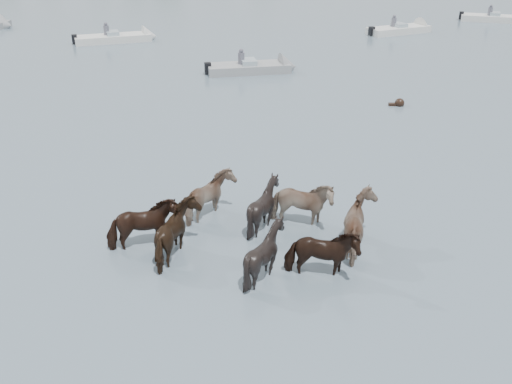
{
  "coord_description": "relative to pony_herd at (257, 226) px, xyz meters",
  "views": [
    {
      "loc": [
        -0.09,
        -10.46,
        8.12
      ],
      "look_at": [
        -0.35,
        3.44,
        1.1
      ],
      "focal_mm": 39.31,
      "sensor_mm": 36.0,
      "label": 1
    }
  ],
  "objects": [
    {
      "name": "motorboat_c",
      "position": [
        10.55,
        29.62,
        -0.37
      ],
      "size": [
        5.39,
        3.7,
        1.92
      ],
      "rotation": [
        0.0,
        0.0,
        0.45
      ],
      "color": "silver",
      "rests_on": "ground"
    },
    {
      "name": "motorboat_b",
      "position": [
        -0.06,
        18.16,
        -0.36
      ],
      "size": [
        5.27,
        2.61,
        1.92
      ],
      "rotation": [
        0.0,
        0.0,
        0.21
      ],
      "color": "gray",
      "rests_on": "ground"
    },
    {
      "name": "pony_herd",
      "position": [
        0.0,
        0.0,
        0.0
      ],
      "size": [
        7.8,
        4.64,
        1.68
      ],
      "color": "black",
      "rests_on": "ground"
    },
    {
      "name": "motorboat_e",
      "position": [
        19.4,
        34.13,
        -0.37
      ],
      "size": [
        5.75,
        3.08,
        1.92
      ],
      "rotation": [
        0.0,
        0.0,
        -0.28
      ],
      "color": "silver",
      "rests_on": "ground"
    },
    {
      "name": "motorboat_a",
      "position": [
        -9.6,
        26.15,
        -0.37
      ],
      "size": [
        5.73,
        3.38,
        1.92
      ],
      "rotation": [
        0.0,
        0.0,
        0.35
      ],
      "color": "silver",
      "rests_on": "ground"
    },
    {
      "name": "ground",
      "position": [
        0.3,
        -2.46,
        -0.59
      ],
      "size": [
        400.0,
        400.0,
        0.0
      ],
      "primitive_type": "plane",
      "color": "#4D616E",
      "rests_on": "ground"
    },
    {
      "name": "swimming_pony",
      "position": [
        6.34,
        12.2,
        -0.49
      ],
      "size": [
        0.72,
        0.44,
        0.44
      ],
      "color": "black",
      "rests_on": "ground"
    }
  ]
}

